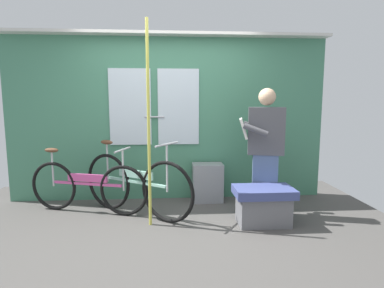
{
  "coord_description": "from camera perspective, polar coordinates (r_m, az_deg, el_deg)",
  "views": [
    {
      "loc": [
        0.01,
        -3.5,
        1.47
      ],
      "look_at": [
        0.31,
        0.58,
        0.91
      ],
      "focal_mm": 29.6,
      "sensor_mm": 36.0,
      "label": 1
    }
  ],
  "objects": [
    {
      "name": "train_door_wall",
      "position": [
        4.71,
        -4.37,
        5.23
      ],
      "size": [
        4.66,
        0.28,
        2.42
      ],
      "color": "#427F60",
      "rests_on": "ground_plane"
    },
    {
      "name": "passenger_reading_newspaper",
      "position": [
        4.13,
        12.96,
        -0.94
      ],
      "size": [
        0.61,
        0.53,
        1.63
      ],
      "rotation": [
        0.0,
        0.0,
        2.91
      ],
      "color": "slate",
      "rests_on": "ground_plane"
    },
    {
      "name": "bicycle_near_door",
      "position": [
        4.41,
        -18.38,
        -7.25
      ],
      "size": [
        1.62,
        0.62,
        0.87
      ],
      "rotation": [
        0.0,
        0.0,
        -0.29
      ],
      "color": "black",
      "rests_on": "ground_plane"
    },
    {
      "name": "ground_plane",
      "position": [
        3.81,
        -4.12,
        -15.28
      ],
      "size": [
        5.66,
        4.03,
        0.04
      ],
      "primitive_type": "cube",
      "color": "#474442"
    },
    {
      "name": "handrail_pole",
      "position": [
        3.67,
        -7.82,
        3.32
      ],
      "size": [
        0.04,
        0.04,
        2.38
      ],
      "primitive_type": "cylinder",
      "color": "#C6C14C",
      "rests_on": "ground_plane"
    },
    {
      "name": "trash_bin_by_wall",
      "position": [
        4.68,
        2.81,
        -6.94
      ],
      "size": [
        0.44,
        0.28,
        0.56
      ],
      "primitive_type": "cube",
      "color": "gray",
      "rests_on": "ground_plane"
    },
    {
      "name": "bench_seat_corner",
      "position": [
        3.94,
        12.74,
        -10.61
      ],
      "size": [
        0.7,
        0.44,
        0.45
      ],
      "color": "#3D477F",
      "rests_on": "ground_plane"
    },
    {
      "name": "bicycle_leaning_behind",
      "position": [
        4.15,
        -10.16,
        -7.22
      ],
      "size": [
        1.46,
        1.03,
        0.97
      ],
      "rotation": [
        0.0,
        0.0,
        -0.61
      ],
      "color": "black",
      "rests_on": "ground_plane"
    }
  ]
}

